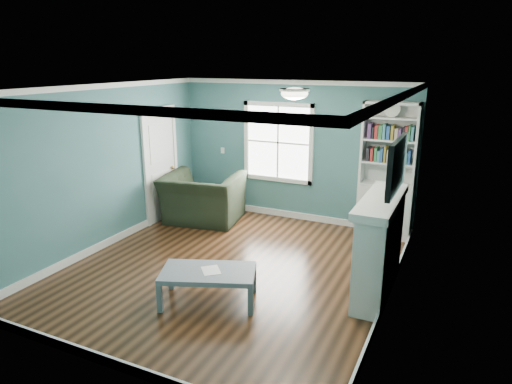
% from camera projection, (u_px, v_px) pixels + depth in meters
% --- Properties ---
extents(floor, '(5.00, 5.00, 0.00)m').
position_uv_depth(floor, '(231.00, 268.00, 6.70)').
color(floor, black).
rests_on(floor, ground).
extents(room_walls, '(5.00, 5.00, 5.00)m').
position_uv_depth(room_walls, '(229.00, 163.00, 6.25)').
color(room_walls, '#366765').
rests_on(room_walls, ground).
extents(trim, '(4.50, 5.00, 2.60)m').
position_uv_depth(trim, '(229.00, 187.00, 6.35)').
color(trim, white).
rests_on(trim, ground).
extents(window, '(1.40, 0.06, 1.50)m').
position_uv_depth(window, '(278.00, 143.00, 8.57)').
color(window, white).
rests_on(window, room_walls).
extents(bookshelf, '(0.90, 0.35, 2.31)m').
position_uv_depth(bookshelf, '(386.00, 184.00, 7.71)').
color(bookshelf, silver).
rests_on(bookshelf, ground).
extents(fireplace, '(0.44, 1.58, 1.30)m').
position_uv_depth(fireplace, '(380.00, 247.00, 5.84)').
color(fireplace, black).
rests_on(fireplace, ground).
extents(tv, '(0.06, 1.10, 0.65)m').
position_uv_depth(tv, '(397.00, 165.00, 5.49)').
color(tv, black).
rests_on(tv, fireplace).
extents(door, '(0.12, 0.98, 2.17)m').
position_uv_depth(door, '(161.00, 164.00, 8.52)').
color(door, silver).
rests_on(door, ground).
extents(ceiling_fixture, '(0.38, 0.38, 0.15)m').
position_uv_depth(ceiling_fixture, '(295.00, 93.00, 5.70)').
color(ceiling_fixture, white).
rests_on(ceiling_fixture, room_walls).
extents(light_switch, '(0.08, 0.01, 0.12)m').
position_uv_depth(light_switch, '(223.00, 150.00, 9.13)').
color(light_switch, white).
rests_on(light_switch, room_walls).
extents(recliner, '(1.52, 1.12, 1.21)m').
position_uv_depth(recliner, '(202.00, 190.00, 8.51)').
color(recliner, black).
rests_on(recliner, ground).
extents(coffee_table, '(1.32, 1.02, 0.42)m').
position_uv_depth(coffee_table, '(208.00, 275.00, 5.68)').
color(coffee_table, '#545E64').
rests_on(coffee_table, ground).
extents(paper_sheet, '(0.34, 0.34, 0.00)m').
position_uv_depth(paper_sheet, '(211.00, 270.00, 5.67)').
color(paper_sheet, white).
rests_on(paper_sheet, coffee_table).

